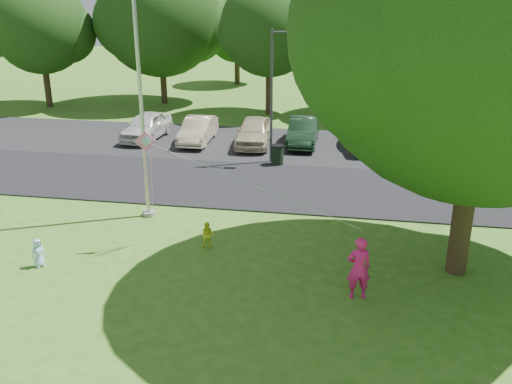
% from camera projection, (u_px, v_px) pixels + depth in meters
% --- Properties ---
extents(ground, '(120.00, 120.00, 0.00)m').
position_uv_depth(ground, '(205.00, 289.00, 16.60)').
color(ground, '#376B1C').
rests_on(ground, ground).
extents(park_road, '(60.00, 6.00, 0.06)m').
position_uv_depth(park_road, '(257.00, 185.00, 24.89)').
color(park_road, black).
rests_on(park_road, ground).
extents(parking_strip, '(42.00, 7.00, 0.06)m').
position_uv_depth(parking_strip, '(277.00, 145.00, 30.89)').
color(parking_strip, black).
rests_on(parking_strip, ground).
extents(flagpole, '(0.50, 0.50, 10.00)m').
position_uv_depth(flagpole, '(141.00, 108.00, 20.31)').
color(flagpole, '#B7BABF').
rests_on(flagpole, ground).
extents(street_lamp, '(1.79, 0.32, 6.37)m').
position_uv_depth(street_lamp, '(277.00, 85.00, 26.67)').
color(street_lamp, '#3F3F44').
rests_on(street_lamp, ground).
extents(trash_can, '(0.63, 0.63, 1.01)m').
position_uv_depth(trash_can, '(277.00, 155.00, 27.45)').
color(trash_can, black).
rests_on(trash_can, ground).
extents(big_tree, '(11.00, 10.47, 12.99)m').
position_uv_depth(big_tree, '(487.00, 20.00, 14.95)').
color(big_tree, '#332316').
rests_on(big_tree, ground).
extents(tree_row, '(64.35, 11.94, 10.88)m').
position_uv_depth(tree_row, '(321.00, 25.00, 36.69)').
color(tree_row, '#332316').
rests_on(tree_row, ground).
extents(horizon_trees, '(77.46, 7.20, 7.02)m').
position_uv_depth(horizon_trees, '(359.00, 34.00, 45.69)').
color(horizon_trees, '#332316').
rests_on(horizon_trees, ground).
extents(parked_cars, '(16.66, 4.94, 1.48)m').
position_uv_depth(parked_cars, '(272.00, 132.00, 30.61)').
color(parked_cars, silver).
rests_on(parked_cars, ground).
extents(woman, '(0.77, 0.60, 1.87)m').
position_uv_depth(woman, '(359.00, 268.00, 15.84)').
color(woman, '#F3207F').
rests_on(woman, ground).
extents(child_yellow, '(0.46, 0.36, 0.93)m').
position_uv_depth(child_yellow, '(208.00, 236.00, 18.96)').
color(child_yellow, yellow).
rests_on(child_yellow, ground).
extents(child_blue, '(0.50, 0.54, 0.93)m').
position_uv_depth(child_blue, '(38.00, 253.00, 17.75)').
color(child_blue, '#A5D2FE').
rests_on(child_blue, ground).
extents(kite, '(7.17, 2.48, 2.94)m').
position_uv_depth(kite, '(150.00, 155.00, 18.09)').
color(kite, pink).
rests_on(kite, ground).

